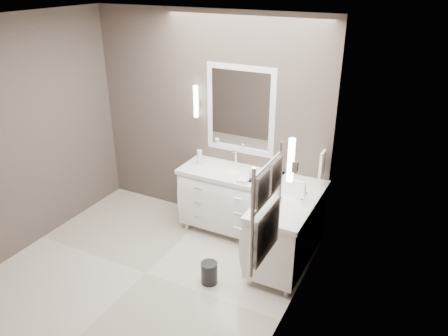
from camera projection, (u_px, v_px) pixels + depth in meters
The scene contains 21 objects.
floor at pixel (146, 273), 4.89m from camera, with size 3.20×3.00×0.01m, color beige.
ceiling at pixel (122, 20), 3.76m from camera, with size 3.20×3.00×0.01m, color white.
wall_back at pixel (208, 120), 5.55m from camera, with size 3.20×0.01×2.70m, color #493F3A.
wall_front at pixel (5, 240), 3.11m from camera, with size 3.20×0.01×2.70m, color #493F3A.
wall_left at pixel (22, 137), 4.99m from camera, with size 0.01×3.00×2.70m, color #493F3A.
wall_right at pixel (289, 199), 3.67m from camera, with size 0.01×3.00×2.70m, color #493F3A.
vanity_back at pixel (230, 197), 5.50m from camera, with size 1.24×0.59×0.97m.
vanity_right at pixel (287, 227), 4.87m from camera, with size 0.59×1.24×0.97m.
mirror_back at pixel (240, 110), 5.26m from camera, with size 0.90×0.02×1.10m.
mirror_right at pixel (316, 145), 4.24m from camera, with size 0.02×0.90×1.10m.
sconce_back at pixel (196, 102), 5.43m from camera, with size 0.06×0.06×0.40m.
sconce_right at pixel (291, 161), 3.78m from camera, with size 0.06×0.06×0.40m.
towel_bar_corner at pixel (322, 164), 4.90m from camera, with size 0.03×0.22×0.30m.
towel_ladder at pixel (266, 214), 3.35m from camera, with size 0.06×0.58×0.90m.
waste_bin at pixel (209, 273), 4.70m from camera, with size 0.18×0.18×0.25m, color black.
amenity_tray_back at pixel (254, 180), 5.09m from camera, with size 0.15×0.11×0.02m, color black.
amenity_tray_right at pixel (275, 200), 4.65m from camera, with size 0.12×0.17×0.02m, color black.
water_bottle at pixel (200, 157), 5.51m from camera, with size 0.06×0.06×0.18m, color silver.
soap_bottle_a at pixel (253, 172), 5.09m from camera, with size 0.07×0.07×0.15m, color white.
soap_bottle_b at pixel (256, 177), 5.03m from camera, with size 0.08×0.08×0.10m, color black.
soap_bottle_c at pixel (275, 193), 4.61m from camera, with size 0.06×0.06×0.15m, color white.
Camera 1 is at (2.57, -3.13, 3.12)m, focal length 35.00 mm.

